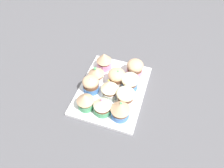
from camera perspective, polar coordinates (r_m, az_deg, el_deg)
ground_plane at (r=78.52cm, az=0.00°, el=-2.63°), size 180.00×180.00×3.00cm
baking_tray at (r=76.85cm, az=0.00°, el=-1.69°), size 30.75×24.09×1.20cm
cupcake_0 at (r=66.72cm, az=2.37°, el=-7.20°), size 6.50×6.50×7.73cm
cupcake_1 at (r=70.50cm, az=3.80°, el=-3.41°), size 6.44×6.44×6.43cm
cupcake_2 at (r=74.60cm, az=5.04°, el=0.67°), size 6.55×6.55×6.41cm
cupcake_3 at (r=79.15cm, az=6.44°, el=4.50°), size 6.36×6.36×6.96cm
cupcake_4 at (r=67.75cm, az=-2.43°, el=-6.05°), size 6.06×6.06×7.63cm
cupcake_5 at (r=71.87cm, az=-0.82°, el=-1.16°), size 6.27×6.27×7.67cm
cupcake_6 at (r=75.19cm, az=1.27°, el=1.89°), size 6.27×6.27×7.44cm
cupcake_7 at (r=69.40cm, az=-7.47°, el=-4.74°), size 5.96×5.96×6.86cm
cupcake_8 at (r=74.03cm, az=-5.95°, el=-0.09°), size 5.98×5.98×6.71cm
cupcake_9 at (r=76.97cm, az=-4.42°, el=2.95°), size 5.98×5.98×7.02cm
cupcake_10 at (r=81.09cm, az=-2.20°, el=6.58°), size 6.13×6.13×7.38cm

